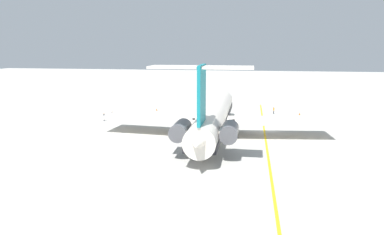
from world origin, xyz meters
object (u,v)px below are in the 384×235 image
object	(u,v)px
ground_crew_portside	(104,116)
safety_cone_nose	(157,109)
main_jetliner	(213,117)
ground_crew_near_nose	(274,109)
safety_cone_wingtip	(300,114)
ground_crew_near_tail	(112,114)

from	to	relation	value
ground_crew_portside	safety_cone_nose	xyz separation A→B (m)	(14.74, -7.70, -0.83)
main_jetliner	ground_crew_portside	world-z (taller)	main_jetliner
ground_crew_near_nose	safety_cone_wingtip	xyz separation A→B (m)	(-0.24, -5.89, -0.82)
safety_cone_nose	main_jetliner	bearing A→B (deg)	-146.48
main_jetliner	safety_cone_nose	size ratio (longest dim) A/B	84.02
main_jetliner	safety_cone_wingtip	distance (m)	30.76
ground_crew_portside	safety_cone_wingtip	xyz separation A→B (m)	(14.34, -41.94, -0.83)
safety_cone_nose	safety_cone_wingtip	xyz separation A→B (m)	(-0.40, -34.24, 0.00)
ground_crew_portside	safety_cone_wingtip	distance (m)	44.33
ground_crew_near_tail	ground_crew_portside	world-z (taller)	ground_crew_portside
main_jetliner	safety_cone_nose	distance (m)	30.93
ground_crew_near_nose	ground_crew_near_tail	xyz separation A→B (m)	(-11.76, 35.26, -0.05)
ground_crew_portside	safety_cone_nose	distance (m)	16.65
main_jetliner	ground_crew_near_tail	xyz separation A→B (m)	(13.71, 23.89, -2.63)
main_jetliner	ground_crew_near_tail	size ratio (longest dim) A/B	27.91
ground_crew_near_nose	safety_cone_nose	world-z (taller)	ground_crew_near_nose
main_jetliner	ground_crew_near_nose	size ratio (longest dim) A/B	26.63
ground_crew_near_nose	ground_crew_near_tail	bearing A→B (deg)	39.34
ground_crew_near_nose	ground_crew_portside	size ratio (longest dim) A/B	1.00
main_jetliner	safety_cone_wingtip	world-z (taller)	main_jetliner
safety_cone_nose	safety_cone_wingtip	world-z (taller)	same
ground_crew_near_nose	safety_cone_wingtip	distance (m)	5.95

